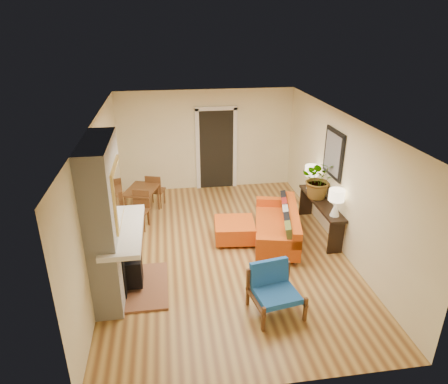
{
  "coord_description": "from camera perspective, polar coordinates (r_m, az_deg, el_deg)",
  "views": [
    {
      "loc": [
        -1.04,
        -6.71,
        4.18
      ],
      "look_at": [
        0.0,
        0.2,
        1.15
      ],
      "focal_mm": 32.0,
      "sensor_mm": 36.0,
      "label": 1
    }
  ],
  "objects": [
    {
      "name": "room_shell",
      "position": [
        9.93,
        1.37,
        6.23
      ],
      "size": [
        6.5,
        6.5,
        6.5
      ],
      "color": "tan",
      "rests_on": "ground"
    },
    {
      "name": "blue_chair",
      "position": [
        6.34,
        7.09,
        -13.24
      ],
      "size": [
        0.83,
        0.82,
        0.76
      ],
      "color": "brown",
      "rests_on": "ground"
    },
    {
      "name": "ottoman",
      "position": [
        8.19,
        1.51,
        -5.38
      ],
      "size": [
        0.87,
        0.87,
        0.4
      ],
      "color": "silver",
      "rests_on": "ground"
    },
    {
      "name": "lamp_near",
      "position": [
        7.8,
        15.74,
        -1.05
      ],
      "size": [
        0.3,
        0.3,
        0.54
      ],
      "color": "white",
      "rests_on": "console_table"
    },
    {
      "name": "lamp_far",
      "position": [
        8.95,
        12.38,
        2.49
      ],
      "size": [
        0.3,
        0.3,
        0.54
      ],
      "color": "white",
      "rests_on": "console_table"
    },
    {
      "name": "houseplant",
      "position": [
        8.49,
        13.48,
        1.84
      ],
      "size": [
        0.88,
        0.8,
        0.84
      ],
      "primitive_type": "imported",
      "rotation": [
        0.0,
        0.0,
        -0.21
      ],
      "color": "#1E5919",
      "rests_on": "console_table"
    },
    {
      "name": "console_table",
      "position": [
        8.55,
        13.65,
        -2.18
      ],
      "size": [
        0.34,
        1.85,
        0.72
      ],
      "color": "black",
      "rests_on": "ground"
    },
    {
      "name": "dining_table",
      "position": [
        9.19,
        -11.25,
        -0.34
      ],
      "size": [
        0.97,
        1.57,
        0.83
      ],
      "color": "brown",
      "rests_on": "ground"
    },
    {
      "name": "fireplace",
      "position": [
        6.5,
        -16.15,
        -4.48
      ],
      "size": [
        1.09,
        1.68,
        2.6
      ],
      "color": "white",
      "rests_on": "ground"
    },
    {
      "name": "sofa",
      "position": [
        8.19,
        8.01,
        -4.83
      ],
      "size": [
        1.24,
        2.06,
        0.76
      ],
      "color": "silver",
      "rests_on": "ground"
    }
  ]
}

